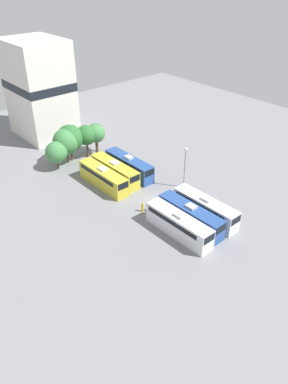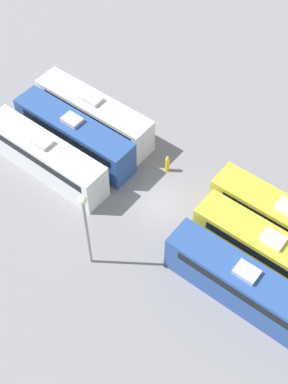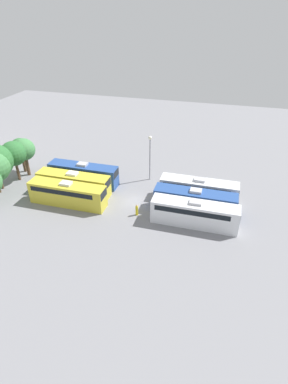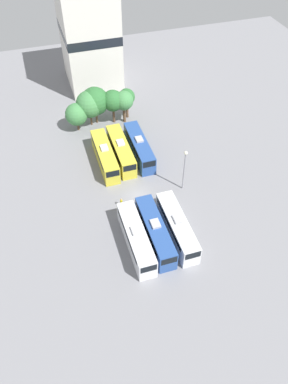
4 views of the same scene
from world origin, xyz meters
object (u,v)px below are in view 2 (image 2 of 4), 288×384
object	(u,v)px
bus_4	(269,252)
bus_5	(243,285)
bus_0	(94,114)
bus_2	(46,156)
bus_3	(283,221)
bus_1	(74,134)
worker_person	(167,164)
light_pole	(85,220)

from	to	relation	value
bus_4	bus_5	size ratio (longest dim) A/B	1.00
bus_0	bus_2	xyz separation A→B (m)	(6.16, 0.19, 0.00)
bus_2	bus_3	xyz separation A→B (m)	(-6.25, 18.32, 0.00)
bus_0	bus_3	bearing A→B (deg)	90.27
bus_1	bus_3	xyz separation A→B (m)	(-2.99, 18.18, 0.00)
bus_2	worker_person	xyz separation A→B (m)	(-6.19, 7.74, -1.04)
light_pole	bus_3	bearing A→B (deg)	137.50
bus_1	bus_3	world-z (taller)	same
bus_1	bus_4	xyz separation A→B (m)	(-0.01, 18.71, 0.00)
bus_3	bus_1	bearing A→B (deg)	-80.65
bus_5	bus_4	bearing A→B (deg)	178.62
bus_1	bus_4	bearing A→B (deg)	90.02
bus_3	light_pole	world-z (taller)	light_pole
bus_2	bus_4	bearing A→B (deg)	99.80
bus_5	light_pole	distance (m)	11.53
bus_4	bus_0	bearing A→B (deg)	-98.66
bus_2	worker_person	distance (m)	9.97
bus_0	bus_2	size ratio (longest dim) A/B	1.00
bus_4	worker_person	bearing A→B (deg)	-104.79
bus_1	light_pole	distance (m)	11.89
bus_3	light_pole	distance (m)	14.75
bus_3	light_pole	size ratio (longest dim) A/B	1.48
worker_person	bus_5	bearing A→B (deg)	60.50
bus_1	bus_3	size ratio (longest dim) A/B	1.00
bus_0	bus_1	world-z (taller)	same
bus_0	worker_person	world-z (taller)	bus_0
bus_0	bus_5	xyz separation A→B (m)	(6.21, 18.97, 0.00)
bus_4	light_pole	bearing A→B (deg)	-53.42
light_pole	bus_5	bearing A→B (deg)	112.86
bus_2	worker_person	bearing A→B (deg)	128.66
bus_0	bus_3	xyz separation A→B (m)	(-0.09, 18.52, 0.00)
bus_5	bus_3	bearing A→B (deg)	-175.88
bus_0	bus_3	size ratio (longest dim) A/B	1.00
bus_2	bus_5	size ratio (longest dim) A/B	1.00
bus_2	light_pole	size ratio (longest dim) A/B	1.48
bus_1	bus_2	xyz separation A→B (m)	(3.25, -0.14, 0.00)
bus_1	bus_2	distance (m)	3.26
bus_3	worker_person	distance (m)	10.63
bus_2	bus_5	distance (m)	18.78
bus_0	bus_1	bearing A→B (deg)	6.64
bus_1	worker_person	size ratio (longest dim) A/B	6.72
bus_3	worker_person	world-z (taller)	bus_3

